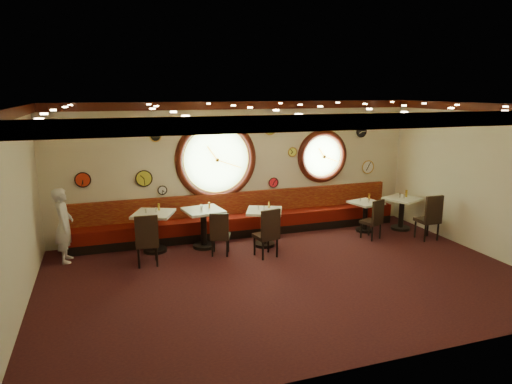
# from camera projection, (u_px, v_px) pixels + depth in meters

# --- Properties ---
(floor) EXTENTS (9.00, 6.00, 0.00)m
(floor) POSITION_uv_depth(u_px,v_px,m) (287.00, 276.00, 8.66)
(floor) COLOR black
(floor) RESTS_ON ground
(ceiling) EXTENTS (9.00, 6.00, 0.02)m
(ceiling) POSITION_uv_depth(u_px,v_px,m) (289.00, 105.00, 7.96)
(ceiling) COLOR gold
(ceiling) RESTS_ON wall_back
(wall_back) EXTENTS (9.00, 0.02, 3.20)m
(wall_back) POSITION_uv_depth(u_px,v_px,m) (240.00, 168.00, 11.09)
(wall_back) COLOR beige
(wall_back) RESTS_ON floor
(wall_front) EXTENTS (9.00, 0.02, 3.20)m
(wall_front) POSITION_uv_depth(u_px,v_px,m) (383.00, 246.00, 5.54)
(wall_front) COLOR beige
(wall_front) RESTS_ON floor
(wall_left) EXTENTS (0.02, 6.00, 3.20)m
(wall_left) POSITION_uv_depth(u_px,v_px,m) (13.00, 216.00, 6.90)
(wall_left) COLOR beige
(wall_left) RESTS_ON floor
(wall_right) EXTENTS (0.02, 6.00, 3.20)m
(wall_right) POSITION_uv_depth(u_px,v_px,m) (483.00, 179.00, 9.72)
(wall_right) COLOR beige
(wall_right) RESTS_ON floor
(molding_back) EXTENTS (9.00, 0.10, 0.18)m
(molding_back) POSITION_uv_depth(u_px,v_px,m) (240.00, 105.00, 10.71)
(molding_back) COLOR #38100A
(molding_back) RESTS_ON wall_back
(molding_front) EXTENTS (9.00, 0.10, 0.18)m
(molding_front) POSITION_uv_depth(u_px,v_px,m) (388.00, 121.00, 5.26)
(molding_front) COLOR #38100A
(molding_front) RESTS_ON wall_back
(molding_left) EXTENTS (0.10, 6.00, 0.18)m
(molding_left) POSITION_uv_depth(u_px,v_px,m) (5.00, 115.00, 6.59)
(molding_left) COLOR #38100A
(molding_left) RESTS_ON wall_back
(molding_right) EXTENTS (0.10, 6.00, 0.18)m
(molding_right) POSITION_uv_depth(u_px,v_px,m) (489.00, 107.00, 9.38)
(molding_right) COLOR #38100A
(molding_right) RESTS_ON wall_back
(banquette_base) EXTENTS (8.00, 0.55, 0.20)m
(banquette_base) POSITION_uv_depth(u_px,v_px,m) (244.00, 231.00, 11.15)
(banquette_base) COLOR black
(banquette_base) RESTS_ON floor
(banquette_seat) EXTENTS (8.00, 0.55, 0.30)m
(banquette_seat) POSITION_uv_depth(u_px,v_px,m) (244.00, 221.00, 11.10)
(banquette_seat) COLOR #560C07
(banquette_seat) RESTS_ON banquette_base
(banquette_back) EXTENTS (8.00, 0.10, 0.55)m
(banquette_back) POSITION_uv_depth(u_px,v_px,m) (241.00, 203.00, 11.21)
(banquette_back) COLOR #640710
(banquette_back) RESTS_ON wall_back
(porthole_left_glass) EXTENTS (1.66, 0.02, 1.66)m
(porthole_left_glass) POSITION_uv_depth(u_px,v_px,m) (216.00, 159.00, 10.84)
(porthole_left_glass) COLOR #A2D27E
(porthole_left_glass) RESTS_ON wall_back
(porthole_left_frame) EXTENTS (1.98, 0.18, 1.98)m
(porthole_left_frame) POSITION_uv_depth(u_px,v_px,m) (216.00, 159.00, 10.82)
(porthole_left_frame) COLOR #38100A
(porthole_left_frame) RESTS_ON wall_back
(porthole_left_ring) EXTENTS (1.61, 0.03, 1.61)m
(porthole_left_ring) POSITION_uv_depth(u_px,v_px,m) (217.00, 160.00, 10.80)
(porthole_left_ring) COLOR gold
(porthole_left_ring) RESTS_ON wall_back
(porthole_right_glass) EXTENTS (1.10, 0.02, 1.10)m
(porthole_right_glass) POSITION_uv_depth(u_px,v_px,m) (322.00, 156.00, 11.73)
(porthole_right_glass) COLOR #A2D27E
(porthole_right_glass) RESTS_ON wall_back
(porthole_right_frame) EXTENTS (1.38, 0.18, 1.38)m
(porthole_right_frame) POSITION_uv_depth(u_px,v_px,m) (322.00, 156.00, 11.71)
(porthole_right_frame) COLOR #38100A
(porthole_right_frame) RESTS_ON wall_back
(porthole_right_ring) EXTENTS (1.09, 0.03, 1.09)m
(porthole_right_ring) POSITION_uv_depth(u_px,v_px,m) (323.00, 156.00, 11.68)
(porthole_right_ring) COLOR gold
(porthole_right_ring) RESTS_ON wall_back
(wall_clock_0) EXTENTS (0.32, 0.03, 0.32)m
(wall_clock_0) POSITION_uv_depth(u_px,v_px,m) (83.00, 180.00, 9.93)
(wall_clock_0) COLOR red
(wall_clock_0) RESTS_ON wall_back
(wall_clock_1) EXTENTS (0.22, 0.03, 0.22)m
(wall_clock_1) POSITION_uv_depth(u_px,v_px,m) (292.00, 152.00, 11.39)
(wall_clock_1) COLOR #E6F451
(wall_clock_1) RESTS_ON wall_back
(wall_clock_2) EXTENTS (0.28, 0.03, 0.28)m
(wall_clock_2) POSITION_uv_depth(u_px,v_px,m) (361.00, 132.00, 11.91)
(wall_clock_2) COLOR black
(wall_clock_2) RESTS_ON wall_back
(wall_clock_3) EXTENTS (0.34, 0.03, 0.34)m
(wall_clock_3) POSITION_uv_depth(u_px,v_px,m) (368.00, 167.00, 12.19)
(wall_clock_3) COLOR white
(wall_clock_3) RESTS_ON wall_back
(wall_clock_4) EXTENTS (0.20, 0.03, 0.20)m
(wall_clock_4) POSITION_uv_depth(u_px,v_px,m) (162.00, 190.00, 10.54)
(wall_clock_4) COLOR white
(wall_clock_4) RESTS_ON wall_back
(wall_clock_5) EXTENTS (0.30, 0.03, 0.30)m
(wall_clock_5) POSITION_uv_depth(u_px,v_px,m) (270.00, 128.00, 11.08)
(wall_clock_5) COLOR #B2CE40
(wall_clock_5) RESTS_ON wall_back
(wall_clock_6) EXTENTS (0.24, 0.03, 0.24)m
(wall_clock_6) POSITION_uv_depth(u_px,v_px,m) (155.00, 136.00, 10.24)
(wall_clock_6) COLOR black
(wall_clock_6) RESTS_ON wall_back
(wall_clock_7) EXTENTS (0.24, 0.03, 0.24)m
(wall_clock_7) POSITION_uv_depth(u_px,v_px,m) (273.00, 183.00, 11.40)
(wall_clock_7) COLOR red
(wall_clock_7) RESTS_ON wall_back
(wall_clock_8) EXTENTS (0.36, 0.03, 0.36)m
(wall_clock_8) POSITION_uv_depth(u_px,v_px,m) (144.00, 178.00, 10.35)
(wall_clock_8) COLOR yellow
(wall_clock_8) RESTS_ON wall_back
(table_a) EXTENTS (1.05, 1.05, 0.88)m
(table_a) POSITION_uv_depth(u_px,v_px,m) (154.00, 227.00, 9.89)
(table_a) COLOR black
(table_a) RESTS_ON floor
(table_b) EXTENTS (0.91, 0.91, 0.88)m
(table_b) POSITION_uv_depth(u_px,v_px,m) (204.00, 224.00, 10.15)
(table_b) COLOR black
(table_b) RESTS_ON floor
(table_c) EXTENTS (1.00, 1.00, 0.84)m
(table_c) POSITION_uv_depth(u_px,v_px,m) (264.00, 223.00, 10.27)
(table_c) COLOR black
(table_c) RESTS_ON floor
(table_d) EXTENTS (0.82, 0.82, 0.76)m
(table_d) POSITION_uv_depth(u_px,v_px,m) (365.00, 213.00, 11.35)
(table_d) COLOR black
(table_d) RESTS_ON floor
(table_e) EXTENTS (0.98, 0.98, 0.82)m
(table_e) POSITION_uv_depth(u_px,v_px,m) (402.00, 209.00, 11.49)
(table_e) COLOR black
(table_e) RESTS_ON floor
(chair_a) EXTENTS (0.47, 0.47, 0.66)m
(chair_a) POSITION_uv_depth(u_px,v_px,m) (147.00, 237.00, 9.04)
(chair_a) COLOR black
(chair_a) RESTS_ON floor
(chair_b) EXTENTS (0.51, 0.51, 0.59)m
(chair_b) POSITION_uv_depth(u_px,v_px,m) (220.00, 231.00, 9.64)
(chair_b) COLOR black
(chair_b) RESTS_ON floor
(chair_c) EXTENTS (0.52, 0.52, 0.66)m
(chair_c) POSITION_uv_depth(u_px,v_px,m) (268.00, 230.00, 9.51)
(chair_c) COLOR black
(chair_c) RESTS_ON floor
(chair_d) EXTENTS (0.52, 0.52, 0.60)m
(chair_d) POSITION_uv_depth(u_px,v_px,m) (374.00, 217.00, 10.71)
(chair_d) COLOR black
(chair_d) RESTS_ON floor
(chair_e) EXTENTS (0.46, 0.46, 0.68)m
(chair_e) POSITION_uv_depth(u_px,v_px,m) (431.00, 215.00, 10.62)
(chair_e) COLOR black
(chair_e) RESTS_ON floor
(condiment_a_salt) EXTENTS (0.03, 0.03, 0.10)m
(condiment_a_salt) POSITION_uv_depth(u_px,v_px,m) (146.00, 211.00, 9.76)
(condiment_a_salt) COLOR silver
(condiment_a_salt) RESTS_ON table_a
(condiment_b_salt) EXTENTS (0.04, 0.04, 0.11)m
(condiment_b_salt) POSITION_uv_depth(u_px,v_px,m) (201.00, 207.00, 10.08)
(condiment_b_salt) COLOR silver
(condiment_b_salt) RESTS_ON table_b
(condiment_c_salt) EXTENTS (0.03, 0.03, 0.09)m
(condiment_c_salt) POSITION_uv_depth(u_px,v_px,m) (258.00, 208.00, 10.18)
(condiment_c_salt) COLOR silver
(condiment_c_salt) RESTS_ON table_c
(condiment_d_salt) EXTENTS (0.03, 0.03, 0.09)m
(condiment_d_salt) POSITION_uv_depth(u_px,v_px,m) (360.00, 200.00, 11.34)
(condiment_d_salt) COLOR silver
(condiment_d_salt) RESTS_ON table_d
(condiment_a_pepper) EXTENTS (0.04, 0.04, 0.11)m
(condiment_a_pepper) POSITION_uv_depth(u_px,v_px,m) (156.00, 210.00, 9.82)
(condiment_a_pepper) COLOR silver
(condiment_a_pepper) RESTS_ON table_a
(condiment_b_pepper) EXTENTS (0.04, 0.04, 0.11)m
(condiment_b_pepper) POSITION_uv_depth(u_px,v_px,m) (202.00, 208.00, 10.00)
(condiment_b_pepper) COLOR silver
(condiment_b_pepper) RESTS_ON table_b
(condiment_c_pepper) EXTENTS (0.03, 0.03, 0.09)m
(condiment_c_pepper) POSITION_uv_depth(u_px,v_px,m) (264.00, 208.00, 10.16)
(condiment_c_pepper) COLOR silver
(condiment_c_pepper) RESTS_ON table_c
(condiment_d_pepper) EXTENTS (0.04, 0.04, 0.10)m
(condiment_d_pepper) POSITION_uv_depth(u_px,v_px,m) (369.00, 200.00, 11.21)
(condiment_d_pepper) COLOR silver
(condiment_d_pepper) RESTS_ON table_d
(condiment_a_bottle) EXTENTS (0.05, 0.05, 0.16)m
(condiment_a_bottle) POSITION_uv_depth(u_px,v_px,m) (159.00, 207.00, 9.98)
(condiment_a_bottle) COLOR gold
(condiment_a_bottle) RESTS_ON table_a
(condiment_b_bottle) EXTENTS (0.04, 0.04, 0.14)m
(condiment_b_bottle) POSITION_uv_depth(u_px,v_px,m) (209.00, 205.00, 10.16)
(condiment_b_bottle) COLOR orange
(condiment_b_bottle) RESTS_ON table_b
(condiment_c_bottle) EXTENTS (0.05, 0.05, 0.16)m
(condiment_c_bottle) POSITION_uv_depth(u_px,v_px,m) (269.00, 205.00, 10.35)
(condiment_c_bottle) COLOR gold
(condiment_c_bottle) RESTS_ON table_c
(condiment_d_bottle) EXTENTS (0.06, 0.06, 0.18)m
(condiment_d_bottle) POSITION_uv_depth(u_px,v_px,m) (369.00, 197.00, 11.40)
(condiment_d_bottle) COLOR gold
(condiment_d_bottle) RESTS_ON table_d
(condiment_e_salt) EXTENTS (0.04, 0.04, 0.11)m
(condiment_e_salt) POSITION_uv_depth(u_px,v_px,m) (400.00, 195.00, 11.43)
(condiment_e_salt) COLOR silver
(condiment_e_salt) RESTS_ON table_e
(condiment_e_pepper) EXTENTS (0.03, 0.03, 0.10)m
(condiment_e_pepper) POSITION_uv_depth(u_px,v_px,m) (404.00, 196.00, 11.35)
(condiment_e_pepper) COLOR silver
(condiment_e_pepper) RESTS_ON table_e
(condiment_e_bottle) EXTENTS (0.06, 0.06, 0.18)m
(condiment_e_bottle) POSITION_uv_depth(u_px,v_px,m) (406.00, 193.00, 11.50)
(condiment_e_bottle) COLOR gold
(condiment_e_bottle) RESTS_ON table_e
(waiter) EXTENTS (0.39, 0.58, 1.55)m
(waiter) POSITION_uv_depth(u_px,v_px,m) (64.00, 225.00, 9.27)
(waiter) COLOR white
(waiter) RESTS_ON floor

